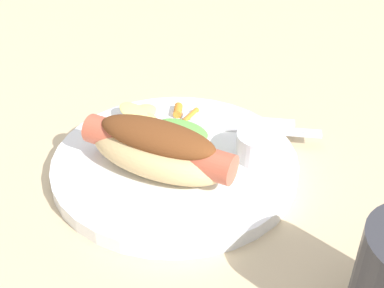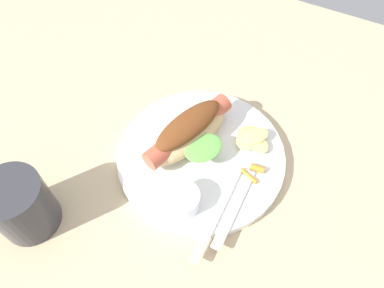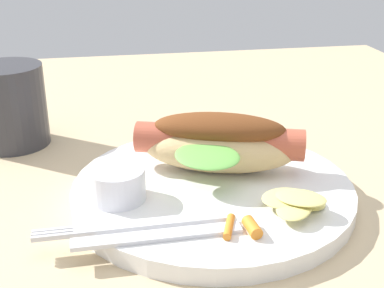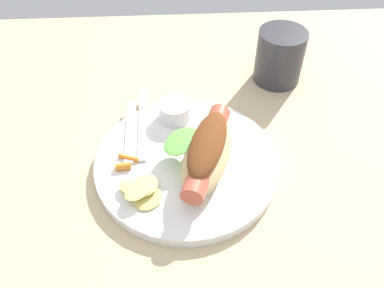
{
  "view_description": "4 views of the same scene",
  "coord_description": "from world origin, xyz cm",
  "px_view_note": "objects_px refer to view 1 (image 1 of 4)",
  "views": [
    {
      "loc": [
        43.14,
        9.35,
        32.63
      ],
      "look_at": [
        1.86,
        3.11,
        3.81
      ],
      "focal_mm": 46.53,
      "sensor_mm": 36.0,
      "label": 1
    },
    {
      "loc": [
        -11.46,
        29.67,
        50.77
      ],
      "look_at": [
        2.82,
        1.45,
        3.68
      ],
      "focal_mm": 35.24,
      "sensor_mm": 36.0,
      "label": 2
    },
    {
      "loc": [
        -40.47,
        10.82,
        23.91
      ],
      "look_at": [
        1.25,
        3.16,
        5.73
      ],
      "focal_mm": 48.61,
      "sensor_mm": 36.0,
      "label": 3
    },
    {
      "loc": [
        0.49,
        -36.28,
        44.28
      ],
      "look_at": [
        2.55,
        -0.45,
        6.48
      ],
      "focal_mm": 37.6,
      "sensor_mm": 36.0,
      "label": 4
    }
  ],
  "objects_px": {
    "hot_dog": "(161,149)",
    "carrot_garnish": "(184,112)",
    "knife": "(238,120)",
    "plate": "(175,163)",
    "fork": "(248,129)",
    "sauce_ramekin": "(260,148)",
    "chips_pile": "(135,117)"
  },
  "relations": [
    {
      "from": "hot_dog",
      "to": "sauce_ramekin",
      "type": "height_order",
      "value": "hot_dog"
    },
    {
      "from": "fork",
      "to": "carrot_garnish",
      "type": "xyz_separation_m",
      "value": [
        -0.02,
        -0.08,
        0.0
      ]
    },
    {
      "from": "fork",
      "to": "sauce_ramekin",
      "type": "bearing_deg",
      "value": -76.47
    },
    {
      "from": "hot_dog",
      "to": "chips_pile",
      "type": "height_order",
      "value": "hot_dog"
    },
    {
      "from": "hot_dog",
      "to": "plate",
      "type": "bearing_deg",
      "value": 90.2
    },
    {
      "from": "hot_dog",
      "to": "sauce_ramekin",
      "type": "relative_size",
      "value": 3.27
    },
    {
      "from": "plate",
      "to": "chips_pile",
      "type": "bearing_deg",
      "value": -136.43
    },
    {
      "from": "fork",
      "to": "carrot_garnish",
      "type": "distance_m",
      "value": 0.08
    },
    {
      "from": "plate",
      "to": "fork",
      "type": "xyz_separation_m",
      "value": [
        -0.06,
        0.07,
        0.01
      ]
    },
    {
      "from": "plate",
      "to": "carrot_garnish",
      "type": "bearing_deg",
      "value": -177.02
    },
    {
      "from": "hot_dog",
      "to": "knife",
      "type": "bearing_deg",
      "value": 75.65
    },
    {
      "from": "plate",
      "to": "fork",
      "type": "distance_m",
      "value": 0.1
    },
    {
      "from": "hot_dog",
      "to": "sauce_ramekin",
      "type": "xyz_separation_m",
      "value": [
        -0.04,
        0.1,
        -0.01
      ]
    },
    {
      "from": "plate",
      "to": "hot_dog",
      "type": "relative_size",
      "value": 1.6
    },
    {
      "from": "fork",
      "to": "chips_pile",
      "type": "bearing_deg",
      "value": -179.45
    },
    {
      "from": "fork",
      "to": "chips_pile",
      "type": "xyz_separation_m",
      "value": [
        0.0,
        -0.13,
        0.01
      ]
    },
    {
      "from": "carrot_garnish",
      "to": "fork",
      "type": "bearing_deg",
      "value": 74.73
    },
    {
      "from": "sauce_ramekin",
      "to": "knife",
      "type": "bearing_deg",
      "value": -159.63
    },
    {
      "from": "hot_dog",
      "to": "sauce_ramekin",
      "type": "distance_m",
      "value": 0.1
    },
    {
      "from": "hot_dog",
      "to": "carrot_garnish",
      "type": "distance_m",
      "value": 0.11
    },
    {
      "from": "knife",
      "to": "carrot_garnish",
      "type": "height_order",
      "value": "carrot_garnish"
    },
    {
      "from": "chips_pile",
      "to": "knife",
      "type": "bearing_deg",
      "value": 100.06
    },
    {
      "from": "fork",
      "to": "knife",
      "type": "height_order",
      "value": "same"
    },
    {
      "from": "knife",
      "to": "carrot_garnish",
      "type": "bearing_deg",
      "value": 176.25
    },
    {
      "from": "fork",
      "to": "carrot_garnish",
      "type": "height_order",
      "value": "carrot_garnish"
    },
    {
      "from": "carrot_garnish",
      "to": "hot_dog",
      "type": "bearing_deg",
      "value": -2.31
    },
    {
      "from": "plate",
      "to": "carrot_garnish",
      "type": "distance_m",
      "value": 0.09
    },
    {
      "from": "sauce_ramekin",
      "to": "chips_pile",
      "type": "distance_m",
      "value": 0.15
    },
    {
      "from": "plate",
      "to": "fork",
      "type": "bearing_deg",
      "value": 130.72
    },
    {
      "from": "plate",
      "to": "carrot_garnish",
      "type": "relative_size",
      "value": 7.89
    },
    {
      "from": "fork",
      "to": "knife",
      "type": "distance_m",
      "value": 0.02
    },
    {
      "from": "hot_dog",
      "to": "chips_pile",
      "type": "relative_size",
      "value": 2.34
    }
  ]
}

